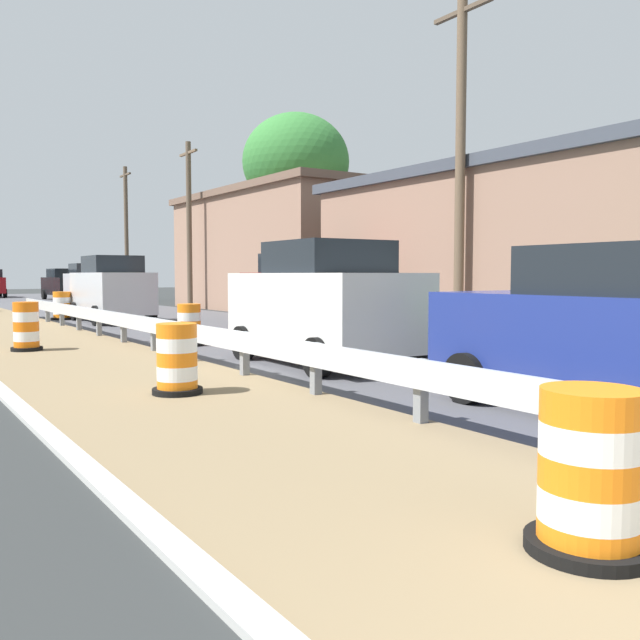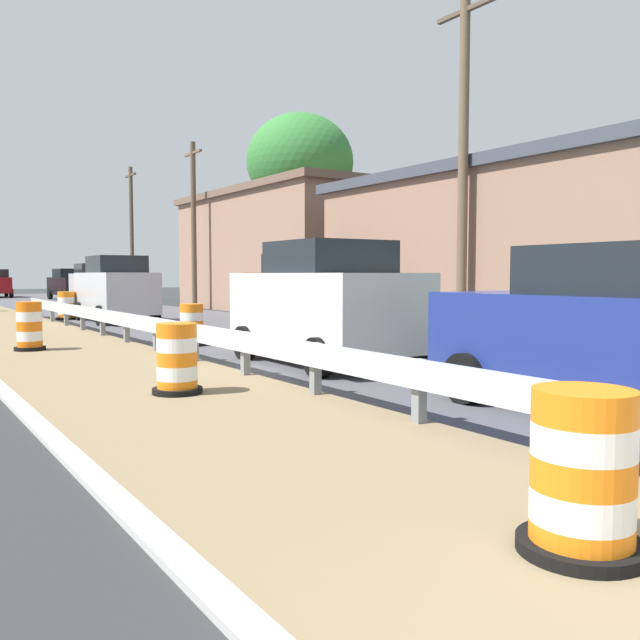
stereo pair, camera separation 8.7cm
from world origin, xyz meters
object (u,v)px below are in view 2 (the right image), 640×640
object	(u,v)px
car_trailing_near_lane	(307,292)
utility_pole_far	(132,232)
car_lead_far_lane	(325,303)
car_distant_a	(94,283)
traffic_barrel_farther	(67,307)
traffic_barrel_mid	(192,327)
car_mid_far_lane	(71,284)
car_trailing_far_lane	(617,331)
utility_pole_mid	(194,223)
traffic_barrel_close	(177,362)
utility_pole_near	(463,161)
car_lead_near_lane	(116,289)
traffic_barrel_far	(29,329)
traffic_barrel_nearest	(582,480)

from	to	relation	value
car_trailing_near_lane	utility_pole_far	distance (m)	24.35
car_lead_far_lane	car_distant_a	world-z (taller)	car_distant_a
traffic_barrel_farther	utility_pole_far	distance (m)	17.51
traffic_barrel_mid	traffic_barrel_farther	size ratio (longest dim) A/B	0.95
car_mid_far_lane	car_trailing_far_lane	xyz separation A→B (m)	(-3.19, -40.12, -0.02)
utility_pole_mid	car_mid_far_lane	bearing A→B (deg)	96.71
traffic_barrel_farther	car_trailing_near_lane	xyz separation A→B (m)	(4.77, -8.56, 0.66)
car_lead_far_lane	car_trailing_far_lane	distance (m)	5.51
traffic_barrel_close	car_distant_a	bearing A→B (deg)	77.43
car_trailing_near_lane	car_trailing_far_lane	world-z (taller)	car_trailing_near_lane
traffic_barrel_farther	utility_pole_near	size ratio (longest dim) A/B	0.12
traffic_barrel_close	traffic_barrel_mid	bearing A→B (deg)	65.80
traffic_barrel_farther	utility_pole_near	bearing A→B (deg)	-65.14
car_distant_a	utility_pole_far	distance (m)	4.64
car_lead_near_lane	utility_pole_far	xyz separation A→B (m)	(6.16, 17.58, 3.09)
traffic_barrel_close	traffic_barrel_far	distance (m)	6.67
traffic_barrel_close	utility_pole_mid	world-z (taller)	utility_pole_mid
car_trailing_near_lane	traffic_barrel_far	bearing A→B (deg)	-82.02
car_lead_far_lane	traffic_barrel_farther	bearing A→B (deg)	5.99
car_mid_far_lane	utility_pole_mid	world-z (taller)	utility_pole_mid
traffic_barrel_close	traffic_barrel_far	xyz separation A→B (m)	(-0.72, 6.64, 0.04)
car_mid_far_lane	utility_pole_near	size ratio (longest dim) A/B	0.57
car_trailing_near_lane	traffic_barrel_close	bearing A→B (deg)	-42.31
traffic_barrel_farther	car_trailing_far_lane	xyz separation A→B (m)	(1.46, -20.45, 0.52)
car_trailing_far_lane	utility_pole_far	xyz separation A→B (m)	(5.84, 35.91, 3.23)
traffic_barrel_far	car_distant_a	world-z (taller)	car_distant_a
traffic_barrel_nearest	traffic_barrel_mid	world-z (taller)	traffic_barrel_nearest
car_lead_near_lane	car_trailing_far_lane	world-z (taller)	car_lead_near_lane
car_trailing_far_lane	utility_pole_near	distance (m)	9.16
traffic_barrel_mid	utility_pole_far	bearing A→B (deg)	75.10
traffic_barrel_nearest	car_lead_near_lane	xyz separation A→B (m)	(3.31, 20.46, 0.68)
utility_pole_far	traffic_barrel_far	bearing A→B (deg)	-112.09
traffic_barrel_farther	car_trailing_far_lane	size ratio (longest dim) A/B	0.23
car_trailing_far_lane	car_trailing_near_lane	bearing A→B (deg)	-14.09
car_lead_far_lane	utility_pole_far	distance (m)	31.18
traffic_barrel_nearest	car_trailing_near_lane	xyz separation A→B (m)	(6.93, 14.02, 0.68)
traffic_barrel_close	traffic_barrel_mid	xyz separation A→B (m)	(2.53, 5.64, -0.00)
traffic_barrel_farther	car_lead_near_lane	xyz separation A→B (m)	(1.15, -2.12, 0.66)
traffic_barrel_far	car_lead_far_lane	size ratio (longest dim) A/B	0.25
car_trailing_near_lane	car_trailing_far_lane	distance (m)	12.34
car_lead_near_lane	car_mid_far_lane	world-z (taller)	car_lead_near_lane
traffic_barrel_nearest	traffic_barrel_close	world-z (taller)	traffic_barrel_nearest
traffic_barrel_farther	car_trailing_far_lane	world-z (taller)	car_trailing_far_lane
car_mid_far_lane	car_trailing_far_lane	size ratio (longest dim) A/B	1.10
traffic_barrel_far	traffic_barrel_farther	world-z (taller)	traffic_barrel_far
traffic_barrel_mid	car_lead_near_lane	bearing A→B (deg)	84.64
car_trailing_far_lane	utility_pole_mid	size ratio (longest dim) A/B	0.57
traffic_barrel_nearest	car_trailing_near_lane	world-z (taller)	car_trailing_near_lane
traffic_barrel_farther	utility_pole_mid	size ratio (longest dim) A/B	0.13
traffic_barrel_nearest	car_mid_far_lane	xyz separation A→B (m)	(6.81, 42.24, 0.57)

